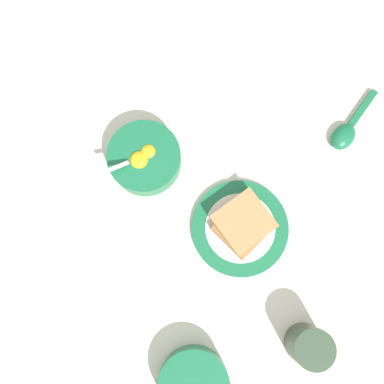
% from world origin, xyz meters
% --- Properties ---
extents(ground_plane, '(3.00, 3.00, 0.00)m').
position_xyz_m(ground_plane, '(0.00, 0.00, 0.00)').
color(ground_plane, silver).
extents(egg_bowl, '(0.14, 0.15, 0.08)m').
position_xyz_m(egg_bowl, '(-0.17, -0.16, 0.03)').
color(egg_bowl, '#196B42').
rests_on(egg_bowl, ground_plane).
extents(toast_plate, '(0.18, 0.18, 0.01)m').
position_xyz_m(toast_plate, '(-0.00, -0.03, 0.01)').
color(toast_plate, '#196B42').
rests_on(toast_plate, ground_plane).
extents(toast_sandwich, '(0.12, 0.12, 0.04)m').
position_xyz_m(toast_sandwich, '(-0.01, -0.02, 0.03)').
color(toast_sandwich, '#9E7042').
rests_on(toast_sandwich, toast_plate).
extents(soup_spoon, '(0.11, 0.13, 0.03)m').
position_xyz_m(soup_spoon, '(-0.12, 0.23, 0.01)').
color(soup_spoon, '#196B42').
rests_on(soup_spoon, ground_plane).
extents(drinking_cup, '(0.07, 0.07, 0.08)m').
position_xyz_m(drinking_cup, '(0.23, 0.02, 0.04)').
color(drinking_cup, '#334733').
rests_on(drinking_cup, ground_plane).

